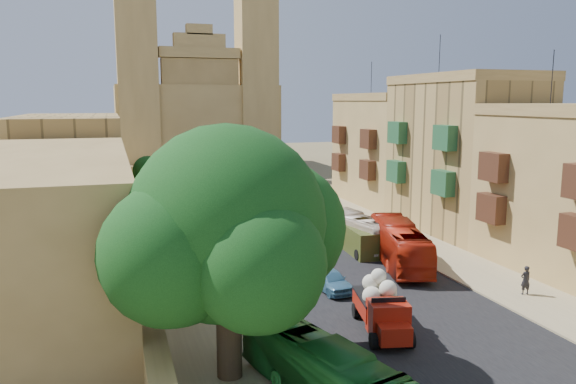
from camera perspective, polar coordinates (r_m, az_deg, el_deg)
road_surface at (r=51.12m, az=-1.35°, el=-3.73°), size 14.00×140.00×0.01m
sidewalk_east at (r=54.46m, az=8.31°, el=-3.02°), size 5.00×140.00×0.01m
sidewalk_west at (r=49.41m, az=-12.02°, el=-4.40°), size 5.00×140.00×0.01m
kerb_east at (r=53.43m, az=5.89°, el=-3.15°), size 0.25×140.00×0.12m
kerb_west at (r=49.68m, az=-9.15°, el=-4.17°), size 0.25×140.00×0.12m
townhouse_c at (r=52.38m, az=17.28°, el=3.82°), size 9.00×14.00×17.40m
townhouse_d at (r=64.40m, az=10.15°, el=4.36°), size 9.00×14.00×15.90m
west_wall at (r=39.34m, az=-15.02°, el=-6.69°), size 1.00×40.00×1.80m
west_building_low at (r=36.84m, az=-23.67°, el=-2.95°), size 10.00×28.00×8.40m
west_building_mid at (r=62.35m, az=-21.25°, el=2.65°), size 10.00×22.00×10.00m
church at (r=97.48m, az=-9.41°, el=7.97°), size 28.00×22.50×36.30m
ficus_tree at (r=22.91m, az=-5.96°, el=-3.93°), size 10.64×9.79×10.64m
street_tree_a at (r=31.23m, az=-9.91°, el=-6.29°), size 3.11×3.11×4.78m
street_tree_b at (r=42.78m, az=-12.07°, el=-1.66°), size 3.44×3.44×5.30m
street_tree_c at (r=54.57m, az=-13.29°, el=0.73°), size 3.53×3.53×5.43m
street_tree_d at (r=66.45m, az=-14.07°, el=2.09°), size 3.42×3.42×5.26m
red_truck at (r=28.99m, az=9.52°, el=-11.38°), size 3.00×5.48×3.04m
olive_pickup at (r=43.14m, az=7.51°, el=-4.94°), size 2.44×4.93×1.99m
bus_green_north at (r=22.68m, az=3.45°, el=-17.65°), size 4.48×9.11×2.48m
bus_red_east at (r=40.65m, az=11.22°, el=-5.19°), size 5.39×10.88×2.96m
bus_cream_east at (r=45.33m, az=6.42°, el=-3.73°), size 3.83×9.93×2.70m
car_blue_a at (r=34.81m, az=4.30°, el=-8.87°), size 2.01×4.14×1.36m
car_white_a at (r=45.62m, az=-0.33°, el=-4.43°), size 2.84×4.50×1.40m
car_cream at (r=45.54m, az=2.04°, el=-4.61°), size 2.53×4.44×1.17m
car_dkblue at (r=64.08m, az=-9.31°, el=-0.63°), size 2.86×4.62×1.25m
car_white_b at (r=56.13m, az=0.01°, el=-1.87°), size 2.61×4.18×1.33m
car_blue_b at (r=75.31m, az=-10.07°, el=0.76°), size 2.22×3.60×1.12m
pedestrian_a at (r=36.81m, az=22.98°, el=-8.25°), size 0.67×0.45×1.78m
pedestrian_c at (r=43.52m, az=12.49°, el=-4.96°), size 0.67×1.21×1.95m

